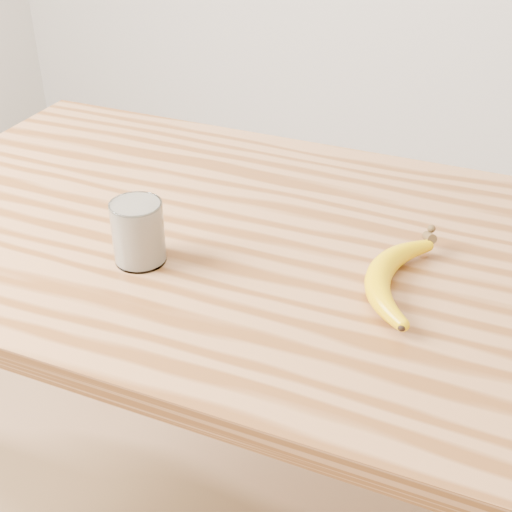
% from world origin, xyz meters
% --- Properties ---
extents(table, '(1.20, 0.80, 0.90)m').
position_xyz_m(table, '(0.00, 0.00, 0.77)').
color(table, '#98643B').
rests_on(table, ground).
extents(smoothie_glass, '(0.08, 0.08, 0.10)m').
position_xyz_m(smoothie_glass, '(-0.06, -0.14, 0.95)').
color(smoothie_glass, white).
rests_on(smoothie_glass, table).
extents(banana, '(0.13, 0.33, 0.04)m').
position_xyz_m(banana, '(0.31, -0.06, 0.92)').
color(banana, '#D7A300').
rests_on(banana, table).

